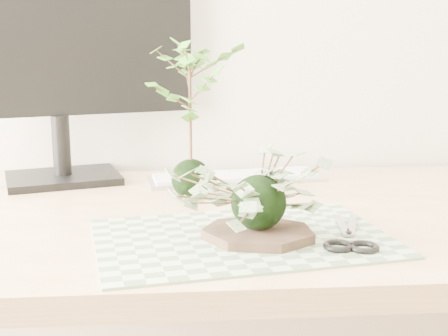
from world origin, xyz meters
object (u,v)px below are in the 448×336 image
(ivy_kokedama, at_px, (259,177))
(desk, at_px, (225,258))
(monitor, at_px, (56,42))
(keyboard, at_px, (236,177))
(maple_kokedama, at_px, (190,82))

(ivy_kokedama, bearing_deg, desk, 103.20)
(ivy_kokedama, distance_m, monitor, 0.60)
(desk, distance_m, monitor, 0.57)
(ivy_kokedama, height_order, keyboard, ivy_kokedama)
(ivy_kokedama, xyz_separation_m, keyboard, (0.00, 0.40, -0.09))
(desk, bearing_deg, maple_kokedama, 120.04)
(ivy_kokedama, relative_size, keyboard, 0.77)
(maple_kokedama, distance_m, keyboard, 0.28)
(desk, relative_size, maple_kokedama, 4.99)
(keyboard, bearing_deg, maple_kokedama, -133.79)
(maple_kokedama, bearing_deg, keyboard, 54.34)
(desk, bearing_deg, monitor, 140.79)
(desk, relative_size, monitor, 2.82)
(desk, bearing_deg, ivy_kokedama, -76.80)
(ivy_kokedama, relative_size, monitor, 0.53)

